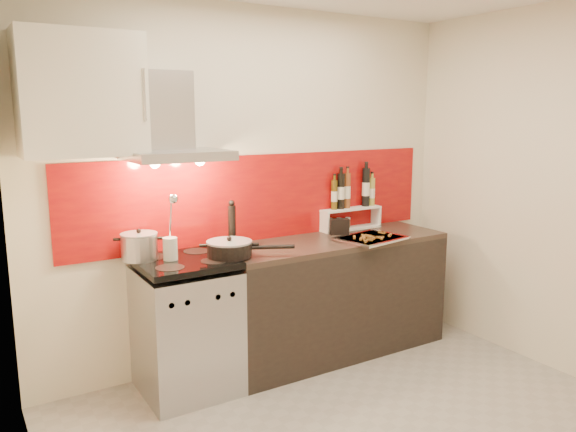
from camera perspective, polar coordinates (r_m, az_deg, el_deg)
back_wall at (r=4.19m, az=-3.22°, el=2.98°), size 3.40×0.02×2.60m
left_wall at (r=2.34m, az=-24.11°, el=-3.98°), size 0.02×2.80×2.60m
right_wall at (r=4.34m, az=26.65°, el=2.13°), size 0.02×2.80×2.60m
backsplash at (r=4.22m, az=-2.53°, el=1.93°), size 3.00×0.02×0.64m
range_stove at (r=3.85m, az=-10.25°, el=-11.08°), size 0.60×0.60×0.91m
counter at (r=4.40m, az=4.59°, el=-8.07°), size 1.80×0.60×0.90m
range_hood at (r=3.72m, az=-11.71°, el=8.67°), size 0.62×0.50×0.61m
upper_cabinet at (r=3.56m, az=-20.29°, el=11.50°), size 0.70×0.35×0.72m
stock_pot at (r=3.74m, az=-14.86°, el=-2.99°), size 0.24×0.24×0.20m
saute_pan at (r=3.72m, az=-5.87°, el=-3.31°), size 0.55×0.34×0.14m
utensil_jar at (r=3.67m, az=-11.83°, el=-2.55°), size 0.09×0.14×0.45m
pepper_mill at (r=3.94m, az=-5.72°, el=-0.96°), size 0.05×0.05×0.35m
step_shelf at (r=4.62m, az=6.44°, el=1.32°), size 0.55×0.15×0.50m
caddy_box at (r=4.43m, az=5.23°, el=-1.10°), size 0.16×0.11×0.13m
baking_tray at (r=4.27m, az=8.42°, el=-2.23°), size 0.55×0.46×0.03m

